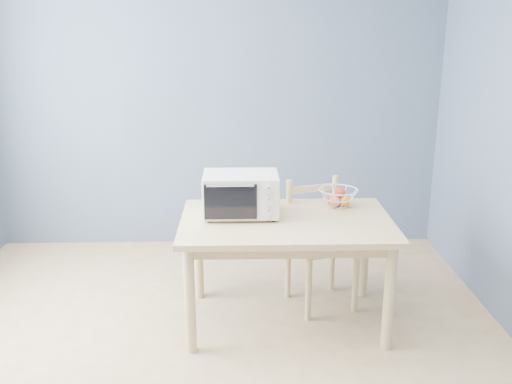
{
  "coord_description": "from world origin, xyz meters",
  "views": [
    {
      "loc": [
        0.22,
        -2.82,
        2.01
      ],
      "look_at": [
        0.32,
        0.77,
        0.93
      ],
      "focal_mm": 40.0,
      "sensor_mm": 36.0,
      "label": 1
    }
  ],
  "objects_px": {
    "fruit_basket": "(338,197)",
    "dining_chair": "(319,245)",
    "dining_table": "(286,234)",
    "toaster_oven": "(238,194)"
  },
  "relations": [
    {
      "from": "fruit_basket",
      "to": "dining_chair",
      "type": "xyz_separation_m",
      "value": [
        -0.12,
        0.02,
        -0.36
      ]
    },
    {
      "from": "dining_table",
      "to": "fruit_basket",
      "type": "relative_size",
      "value": 4.42
    },
    {
      "from": "dining_table",
      "to": "dining_chair",
      "type": "xyz_separation_m",
      "value": [
        0.27,
        0.28,
        -0.2
      ]
    },
    {
      "from": "toaster_oven",
      "to": "fruit_basket",
      "type": "xyz_separation_m",
      "value": [
        0.7,
        0.18,
        -0.09
      ]
    },
    {
      "from": "dining_table",
      "to": "dining_chair",
      "type": "distance_m",
      "value": 0.43
    },
    {
      "from": "fruit_basket",
      "to": "toaster_oven",
      "type": "bearing_deg",
      "value": -165.7
    },
    {
      "from": "dining_table",
      "to": "toaster_oven",
      "type": "relative_size",
      "value": 2.8
    },
    {
      "from": "dining_table",
      "to": "dining_chair",
      "type": "relative_size",
      "value": 1.52
    },
    {
      "from": "dining_table",
      "to": "fruit_basket",
      "type": "xyz_separation_m",
      "value": [
        0.38,
        0.26,
        0.17
      ]
    },
    {
      "from": "fruit_basket",
      "to": "dining_chair",
      "type": "height_order",
      "value": "dining_chair"
    }
  ]
}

